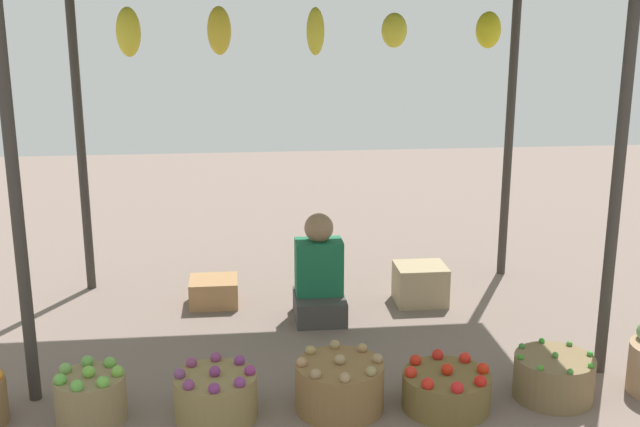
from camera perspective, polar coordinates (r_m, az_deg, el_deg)
name	(u,v)px	position (r m, az deg, el deg)	size (l,w,h in m)	color
ground_plane	(313,324)	(5.69, -0.54, -8.02)	(14.00, 14.00, 0.00)	#79675D
market_stall_structure	(312,3)	(5.25, -0.61, 15.06)	(3.72, 2.17, 2.42)	#38332D
vendor_person	(319,278)	(5.70, -0.06, -4.74)	(0.36, 0.44, 0.78)	#403F3C
basket_green_apples	(91,397)	(4.58, -16.33, -12.65)	(0.39, 0.39, 0.32)	#917B52
basket_purple_onions	(216,395)	(4.47, -7.59, -12.95)	(0.46, 0.46, 0.31)	olive
basket_potatoes	(340,385)	(4.52, 1.43, -12.37)	(0.50, 0.50, 0.33)	olive
basket_red_tomatoes	(446,389)	(4.60, 9.16, -12.51)	(0.50, 0.50, 0.27)	brown
basket_green_chilies	(554,377)	(4.83, 16.62, -11.33)	(0.46, 0.46, 0.28)	olive
wooden_crate_near_vendor	(214,292)	(6.06, -7.72, -5.65)	(0.36, 0.33, 0.20)	#AA7B4D
wooden_crate_stacked_rear	(420,284)	(6.08, 7.30, -5.10)	(0.38, 0.33, 0.30)	tan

